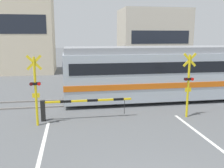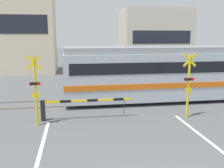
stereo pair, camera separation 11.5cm
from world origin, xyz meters
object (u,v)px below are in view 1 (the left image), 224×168
at_px(commuter_train, 188,71).
at_px(pedestrian, 105,71).
at_px(crossing_signal_right, 188,82).
at_px(crossing_signal_left, 36,87).
at_px(crossing_barrier_far, 129,81).
at_px(crossing_barrier_near, 70,105).

height_order(commuter_train, pedestrian, commuter_train).
relative_size(crossing_signal_right, pedestrian, 1.82).
relative_size(crossing_signal_left, crossing_signal_right, 1.00).
bearing_deg(crossing_signal_left, crossing_signal_right, 0.00).
relative_size(crossing_barrier_far, pedestrian, 2.49).
height_order(crossing_signal_left, pedestrian, crossing_signal_left).
bearing_deg(crossing_barrier_far, commuter_train, -42.23).
xyz_separation_m(crossing_signal_left, crossing_signal_right, (7.25, 0.00, 0.00)).
bearing_deg(crossing_barrier_near, commuter_train, 21.62).
distance_m(commuter_train, crossing_signal_right, 3.97).
height_order(crossing_barrier_near, crossing_signal_left, crossing_signal_left).
distance_m(crossing_barrier_near, crossing_signal_left, 1.89).
xyz_separation_m(crossing_barrier_far, pedestrian, (-1.33, 3.30, 0.30)).
height_order(commuter_train, crossing_barrier_near, commuter_train).
xyz_separation_m(commuter_train, crossing_signal_right, (-1.75, -3.57, -0.02)).
distance_m(crossing_barrier_near, crossing_barrier_far, 7.31).
xyz_separation_m(crossing_barrier_near, crossing_barrier_far, (4.33, 5.90, 0.00)).
distance_m(crossing_signal_left, pedestrian, 10.77).
height_order(commuter_train, crossing_barrier_far, commuter_train).
height_order(commuter_train, crossing_signal_right, commuter_train).
xyz_separation_m(commuter_train, crossing_signal_left, (-9.00, -3.57, -0.02)).
height_order(crossing_barrier_near, crossing_signal_right, crossing_signal_right).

